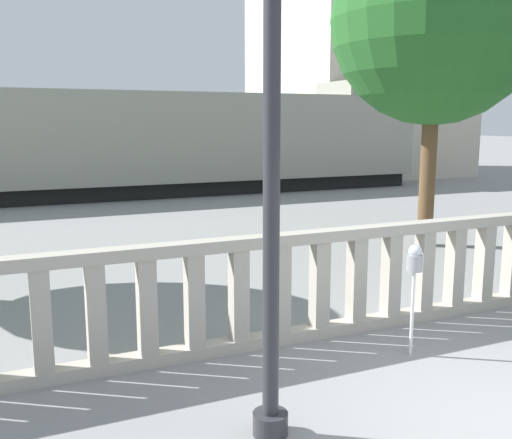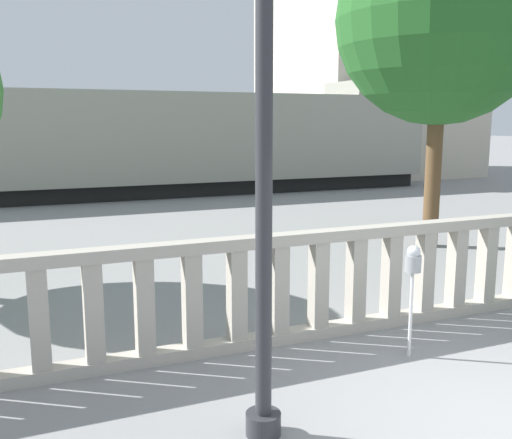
% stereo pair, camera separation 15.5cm
% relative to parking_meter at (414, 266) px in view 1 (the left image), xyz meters
% --- Properties ---
extents(balustrade, '(16.19, 0.24, 1.37)m').
position_rel_parking_meter_xyz_m(balustrade, '(-0.13, 0.96, -0.39)').
color(balustrade, '#ADA599').
rests_on(balustrade, ground).
extents(parking_meter, '(0.18, 0.18, 1.33)m').
position_rel_parking_meter_xyz_m(parking_meter, '(0.00, 0.00, 0.00)').
color(parking_meter, silver).
rests_on(parking_meter, ground).
extents(train_near, '(22.00, 3.07, 4.33)m').
position_rel_parking_meter_xyz_m(train_near, '(0.61, 15.75, 0.88)').
color(train_near, black).
rests_on(train_near, ground).
extents(building_block, '(8.56, 9.20, 13.90)m').
position_rel_parking_meter_xyz_m(building_block, '(12.78, 20.74, 5.87)').
color(building_block, beige).
rests_on(building_block, ground).
extents(tree_right, '(4.34, 4.34, 6.95)m').
position_rel_parking_meter_xyz_m(tree_right, '(4.17, 4.73, 3.70)').
color(tree_right, brown).
rests_on(tree_right, ground).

